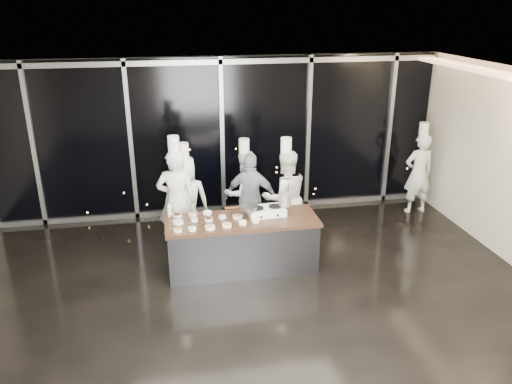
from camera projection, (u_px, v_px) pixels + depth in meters
ground at (252, 298)px, 7.52m from camera, size 9.00×9.00×0.00m
room_shell at (264, 154)px, 6.74m from camera, size 9.02×7.02×3.21m
window_wall at (222, 138)px, 10.10m from camera, size 8.90×0.11×3.20m
demo_counter at (242, 244)px, 8.18m from camera, size 2.46×0.86×0.90m
stove at (266, 211)px, 8.18m from camera, size 0.62×0.42×0.14m
frying_pan at (248, 207)px, 8.08m from camera, size 0.55×0.34×0.05m
stock_pot at (285, 199)px, 8.18m from camera, size 0.22×0.22×0.21m
prep_bowls at (208, 221)px, 7.91m from camera, size 1.35×0.72×0.05m
squeeze_bottle at (169, 210)px, 8.10m from camera, size 0.07×0.07×0.24m
chef_far_left at (177, 201)px, 8.64m from camera, size 0.73×0.53×2.10m
chef_left at (186, 201)px, 8.90m from camera, size 0.86×0.60×1.91m
chef_center at (244, 193)px, 9.34m from camera, size 0.93×0.81×1.86m
guest at (251, 197)px, 9.11m from camera, size 1.05×0.73×1.65m
chef_right at (285, 197)px, 8.97m from camera, size 0.92×0.75×1.98m
chef_side at (419, 173)px, 10.30m from camera, size 0.63×0.43×1.93m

